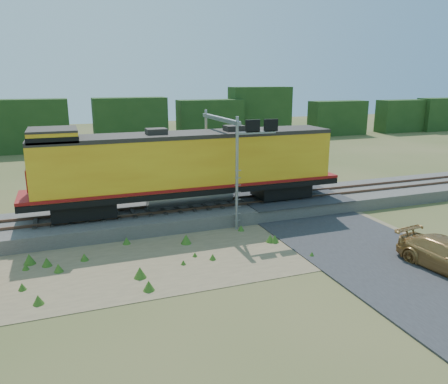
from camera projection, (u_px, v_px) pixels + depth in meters
name	position (u px, v px, depth m)	size (l,w,h in m)	color
ground	(224.00, 254.00, 22.11)	(140.00, 140.00, 0.00)	#475123
ballast	(191.00, 213.00, 27.45)	(70.00, 5.00, 0.80)	slate
rails	(191.00, 206.00, 27.33)	(70.00, 1.54, 0.16)	brown
dirt_shoulder	(183.00, 255.00, 21.89)	(26.00, 8.00, 0.03)	#8C7754
road	(333.00, 231.00, 25.11)	(7.00, 66.00, 0.86)	#38383A
tree_line_north	(121.00, 123.00, 55.79)	(130.00, 3.00, 6.50)	#1D3B15
weed_clumps	(155.00, 263.00, 21.02)	(15.00, 6.20, 0.56)	#39661D
locomotive	(185.00, 166.00, 26.57)	(19.53, 2.98, 5.04)	black
signal_gantry	(229.00, 140.00, 26.48)	(2.61, 6.20, 6.58)	gray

